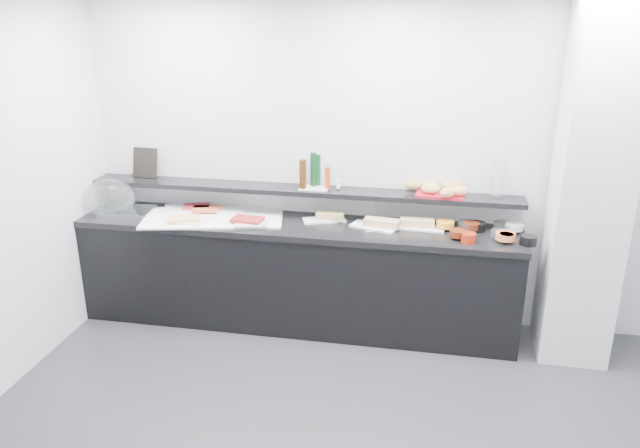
% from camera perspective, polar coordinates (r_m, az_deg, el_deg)
% --- Properties ---
extents(back_wall, '(5.00, 0.02, 2.70)m').
position_cam_1_polar(back_wall, '(5.12, 6.15, 5.42)').
color(back_wall, silver).
rests_on(back_wall, ground).
extents(column, '(0.50, 0.50, 2.70)m').
position_cam_1_polar(column, '(4.89, 23.57, 3.17)').
color(column, silver).
rests_on(column, ground).
extents(buffet_cabinet, '(3.60, 0.60, 0.85)m').
position_cam_1_polar(buffet_cabinet, '(5.25, -2.17, -4.82)').
color(buffet_cabinet, black).
rests_on(buffet_cabinet, ground).
extents(counter_top, '(3.62, 0.62, 0.05)m').
position_cam_1_polar(counter_top, '(5.08, -2.24, -0.20)').
color(counter_top, black).
rests_on(counter_top, buffet_cabinet).
extents(wall_shelf, '(3.60, 0.25, 0.04)m').
position_cam_1_polar(wall_shelf, '(5.16, -1.84, 3.11)').
color(wall_shelf, black).
rests_on(wall_shelf, back_wall).
extents(cloche_base, '(0.45, 0.32, 0.04)m').
position_cam_1_polar(cloche_base, '(5.54, -17.17, 1.11)').
color(cloche_base, silver).
rests_on(cloche_base, counter_top).
extents(cloche_dome, '(0.51, 0.44, 0.34)m').
position_cam_1_polar(cloche_dome, '(5.59, -18.73, 2.23)').
color(cloche_dome, white).
rests_on(cloche_dome, cloche_base).
extents(linen_runner, '(1.23, 0.77, 0.01)m').
position_cam_1_polar(linen_runner, '(5.25, -9.72, 0.58)').
color(linen_runner, white).
rests_on(linen_runner, counter_top).
extents(platter_meat_a, '(0.41, 0.35, 0.01)m').
position_cam_1_polar(platter_meat_a, '(5.50, -12.21, 1.47)').
color(platter_meat_a, silver).
rests_on(platter_meat_a, linen_runner).
extents(food_meat_a, '(0.26, 0.21, 0.02)m').
position_cam_1_polar(food_meat_a, '(5.46, -11.25, 1.59)').
color(food_meat_a, maroon).
rests_on(food_meat_a, platter_meat_a).
extents(platter_salmon, '(0.33, 0.26, 0.01)m').
position_cam_1_polar(platter_salmon, '(5.37, -8.61, 1.26)').
color(platter_salmon, white).
rests_on(platter_salmon, linen_runner).
extents(food_salmon, '(0.25, 0.18, 0.02)m').
position_cam_1_polar(food_salmon, '(5.38, -10.34, 1.37)').
color(food_salmon, '#E7562F').
rests_on(food_salmon, platter_salmon).
extents(platter_cheese, '(0.33, 0.24, 0.01)m').
position_cam_1_polar(platter_cheese, '(5.18, -11.92, 0.33)').
color(platter_cheese, white).
rests_on(platter_cheese, linen_runner).
extents(food_cheese, '(0.28, 0.22, 0.02)m').
position_cam_1_polar(food_cheese, '(5.18, -12.32, 0.50)').
color(food_cheese, '#EEC05C').
rests_on(food_cheese, platter_cheese).
extents(platter_meat_b, '(0.29, 0.22, 0.01)m').
position_cam_1_polar(platter_meat_b, '(5.03, -6.31, 0.04)').
color(platter_meat_b, silver).
rests_on(platter_meat_b, linen_runner).
extents(food_meat_b, '(0.26, 0.18, 0.02)m').
position_cam_1_polar(food_meat_b, '(5.07, -6.67, 0.42)').
color(food_meat_b, maroon).
rests_on(food_meat_b, platter_meat_b).
extents(sandwich_plate_left, '(0.37, 0.26, 0.01)m').
position_cam_1_polar(sandwich_plate_left, '(5.12, 0.38, 0.38)').
color(sandwich_plate_left, white).
rests_on(sandwich_plate_left, counter_top).
extents(sandwich_food_left, '(0.23, 0.09, 0.06)m').
position_cam_1_polar(sandwich_food_left, '(5.10, 0.93, 0.74)').
color(sandwich_food_left, tan).
rests_on(sandwich_food_left, sandwich_plate_left).
extents(tongs_left, '(0.16, 0.02, 0.01)m').
position_cam_1_polar(tongs_left, '(5.06, -0.55, 0.28)').
color(tongs_left, silver).
rests_on(tongs_left, sandwich_plate_left).
extents(sandwich_plate_mid, '(0.40, 0.27, 0.01)m').
position_cam_1_polar(sandwich_plate_mid, '(4.99, 4.94, -0.26)').
color(sandwich_plate_mid, white).
rests_on(sandwich_plate_mid, counter_top).
extents(sandwich_food_mid, '(0.29, 0.14, 0.06)m').
position_cam_1_polar(sandwich_food_mid, '(4.97, 5.67, 0.10)').
color(sandwich_food_mid, tan).
rests_on(sandwich_food_mid, sandwich_plate_mid).
extents(tongs_mid, '(0.15, 0.07, 0.01)m').
position_cam_1_polar(tongs_mid, '(4.86, 5.06, -0.65)').
color(tongs_mid, silver).
rests_on(tongs_mid, sandwich_plate_mid).
extents(sandwich_plate_right, '(0.36, 0.17, 0.01)m').
position_cam_1_polar(sandwich_plate_right, '(5.01, 9.30, -0.34)').
color(sandwich_plate_right, white).
rests_on(sandwich_plate_right, counter_top).
extents(sandwich_food_right, '(0.27, 0.11, 0.06)m').
position_cam_1_polar(sandwich_food_right, '(5.01, 8.88, 0.13)').
color(sandwich_food_right, tan).
rests_on(sandwich_food_right, sandwich_plate_right).
extents(tongs_right, '(0.16, 0.04, 0.01)m').
position_cam_1_polar(tongs_right, '(4.97, 6.70, -0.24)').
color(tongs_right, silver).
rests_on(tongs_right, sandwich_plate_right).
extents(bowl_glass_fruit, '(0.18, 0.18, 0.07)m').
position_cam_1_polar(bowl_glass_fruit, '(5.04, 13.38, -0.19)').
color(bowl_glass_fruit, white).
rests_on(bowl_glass_fruit, counter_top).
extents(fill_glass_fruit, '(0.15, 0.15, 0.05)m').
position_cam_1_polar(fill_glass_fruit, '(5.01, 11.38, 0.00)').
color(fill_glass_fruit, orange).
rests_on(fill_glass_fruit, bowl_glass_fruit).
extents(bowl_black_jam, '(0.16, 0.16, 0.07)m').
position_cam_1_polar(bowl_black_jam, '(5.05, 14.24, -0.23)').
color(bowl_black_jam, black).
rests_on(bowl_black_jam, counter_top).
extents(fill_black_jam, '(0.15, 0.15, 0.05)m').
position_cam_1_polar(fill_black_jam, '(5.02, 13.66, -0.15)').
color(fill_black_jam, '#541E0C').
rests_on(fill_black_jam, bowl_black_jam).
extents(bowl_glass_cream, '(0.18, 0.18, 0.07)m').
position_cam_1_polar(bowl_glass_cream, '(5.10, 16.44, -0.25)').
color(bowl_glass_cream, silver).
rests_on(bowl_glass_cream, counter_top).
extents(fill_glass_cream, '(0.17, 0.17, 0.05)m').
position_cam_1_polar(fill_glass_cream, '(5.09, 17.34, -0.20)').
color(fill_glass_cream, white).
rests_on(fill_glass_cream, bowl_glass_cream).
extents(bowl_red_jam, '(0.13, 0.13, 0.07)m').
position_cam_1_polar(bowl_red_jam, '(4.80, 13.43, -1.23)').
color(bowl_red_jam, '#99210D').
rests_on(bowl_red_jam, counter_top).
extents(fill_red_jam, '(0.12, 0.12, 0.05)m').
position_cam_1_polar(fill_red_jam, '(4.83, 12.46, -0.83)').
color(fill_red_jam, '#541C0C').
rests_on(fill_red_jam, bowl_red_jam).
extents(bowl_glass_salmon, '(0.16, 0.16, 0.07)m').
position_cam_1_polar(bowl_glass_salmon, '(4.90, 16.09, -1.00)').
color(bowl_glass_salmon, white).
rests_on(bowl_glass_salmon, counter_top).
extents(fill_glass_salmon, '(0.16, 0.16, 0.05)m').
position_cam_1_polar(fill_glass_salmon, '(4.86, 16.59, -1.08)').
color(fill_glass_salmon, orange).
rests_on(fill_glass_salmon, bowl_glass_salmon).
extents(bowl_black_fruit, '(0.15, 0.15, 0.07)m').
position_cam_1_polar(bowl_black_fruit, '(4.87, 18.51, -1.41)').
color(bowl_black_fruit, black).
rests_on(bowl_black_fruit, counter_top).
extents(fill_black_fruit, '(0.14, 0.14, 0.05)m').
position_cam_1_polar(fill_black_fruit, '(4.85, 16.67, -1.15)').
color(fill_black_fruit, '#DC551E').
rests_on(fill_black_fruit, bowl_black_fruit).
extents(framed_print, '(0.23, 0.09, 0.26)m').
position_cam_1_polar(framed_print, '(5.64, -15.71, 5.41)').
color(framed_print, black).
rests_on(framed_print, wall_shelf).
extents(print_art, '(0.20, 0.10, 0.22)m').
position_cam_1_polar(print_art, '(5.70, -16.16, 5.51)').
color(print_art, '#CFA895').
rests_on(print_art, framed_print).
extents(condiment_tray, '(0.24, 0.15, 0.01)m').
position_cam_1_polar(condiment_tray, '(5.13, -0.53, 3.31)').
color(condiment_tray, white).
rests_on(condiment_tray, wall_shelf).
extents(bottle_green_a, '(0.06, 0.06, 0.26)m').
position_cam_1_polar(bottle_green_a, '(5.15, -0.21, 4.97)').
color(bottle_green_a, '#103A1B').
rests_on(bottle_green_a, condiment_tray).
extents(bottle_brown, '(0.07, 0.07, 0.24)m').
position_cam_1_polar(bottle_brown, '(5.07, -1.58, 4.60)').
color(bottle_brown, '#3E200B').
rests_on(bottle_brown, condiment_tray).
extents(bottle_green_b, '(0.06, 0.06, 0.28)m').
position_cam_1_polar(bottle_green_b, '(5.13, -0.61, 5.03)').
color(bottle_green_b, '#0E3317').
rests_on(bottle_green_b, condiment_tray).
extents(bottle_hot, '(0.06, 0.06, 0.18)m').
position_cam_1_polar(bottle_hot, '(5.07, 0.70, 4.26)').
color(bottle_hot, '#BF3D0D').
rests_on(bottle_hot, condiment_tray).
extents(shaker_salt, '(0.04, 0.04, 0.07)m').
position_cam_1_polar(shaker_salt, '(5.09, 1.66, 3.66)').
color(shaker_salt, white).
rests_on(shaker_salt, condiment_tray).
extents(shaker_pepper, '(0.03, 0.03, 0.07)m').
position_cam_1_polar(shaker_pepper, '(5.13, 1.75, 3.78)').
color(shaker_pepper, silver).
rests_on(shaker_pepper, condiment_tray).
extents(bread_tray, '(0.40, 0.29, 0.02)m').
position_cam_1_polar(bread_tray, '(5.05, 10.96, 2.74)').
color(bread_tray, '#A31123').
rests_on(bread_tray, wall_shelf).
extents(bread_roll_nw, '(0.15, 0.10, 0.08)m').
position_cam_1_polar(bread_roll_nw, '(5.08, 8.49, 3.58)').
color(bread_roll_nw, '#AB8541').
rests_on(bread_roll_nw, bread_tray).
extents(bread_roll_n, '(0.15, 0.12, 0.08)m').
position_cam_1_polar(bread_roll_n, '(5.09, 10.00, 3.51)').
color(bread_roll_n, '#AC8A41').
rests_on(bread_roll_n, bread_tray).
extents(bread_roll_ne, '(0.17, 0.12, 0.08)m').
position_cam_1_polar(bread_roll_ne, '(5.09, 11.96, 3.41)').
color(bread_roll_ne, '#B77D46').
rests_on(bread_roll_ne, bread_tray).
extents(bread_roll_s, '(0.14, 0.12, 0.08)m').
position_cam_1_polar(bread_roll_s, '(4.92, 11.60, 2.84)').
color(bread_roll_s, tan).
rests_on(bread_roll_s, bread_tray).
extents(bread_roll_se, '(0.14, 0.09, 0.08)m').
position_cam_1_polar(bread_roll_se, '(4.97, 12.66, 2.96)').
color(bread_roll_se, '#D68651').
rests_on(bread_roll_se, bread_tray).
extents(bread_roll_midw, '(0.16, 0.12, 0.08)m').
position_cam_1_polar(bread_roll_midw, '(4.99, 10.08, 3.20)').
color(bread_roll_midw, gold).
rests_on(bread_roll_midw, bread_tray).
extents(carafe, '(0.12, 0.12, 0.30)m').
position_cam_1_polar(carafe, '(5.02, 15.95, 3.90)').
color(carafe, silver).
rests_on(carafe, wall_shelf).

